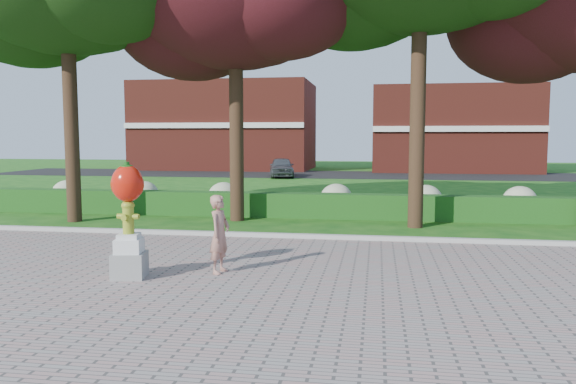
# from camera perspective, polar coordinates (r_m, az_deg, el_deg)

# --- Properties ---
(ground) EXTENTS (100.00, 100.00, 0.00)m
(ground) POSITION_cam_1_polar(r_m,az_deg,el_deg) (11.74, -2.89, -7.43)
(ground) COLOR #144C13
(ground) RESTS_ON ground
(walkway) EXTENTS (40.00, 14.00, 0.04)m
(walkway) POSITION_cam_1_polar(r_m,az_deg,el_deg) (8.01, -9.00, -13.62)
(walkway) COLOR gray
(walkway) RESTS_ON ground
(curb) EXTENTS (40.00, 0.18, 0.15)m
(curb) POSITION_cam_1_polar(r_m,az_deg,el_deg) (14.61, -0.45, -4.52)
(curb) COLOR #ADADA5
(curb) RESTS_ON ground
(lawn_hedge) EXTENTS (24.00, 0.70, 0.80)m
(lawn_hedge) POSITION_cam_1_polar(r_m,az_deg,el_deg) (18.48, 1.61, -1.36)
(lawn_hedge) COLOR #184112
(lawn_hedge) RESTS_ON ground
(hydrangea_row) EXTENTS (20.10, 1.10, 0.99)m
(hydrangea_row) POSITION_cam_1_polar(r_m,az_deg,el_deg) (19.38, 3.67, -0.59)
(hydrangea_row) COLOR #B6C193
(hydrangea_row) RESTS_ON ground
(street) EXTENTS (50.00, 8.00, 0.02)m
(street) POSITION_cam_1_polar(r_m,az_deg,el_deg) (39.34, 5.59, 1.77)
(street) COLOR black
(street) RESTS_ON ground
(building_left) EXTENTS (14.00, 8.00, 7.00)m
(building_left) POSITION_cam_1_polar(r_m,az_deg,el_deg) (46.86, -6.29, 6.65)
(building_left) COLOR maroon
(building_left) RESTS_ON ground
(building_right) EXTENTS (12.00, 8.00, 6.40)m
(building_right) POSITION_cam_1_polar(r_m,az_deg,el_deg) (45.53, 16.26, 6.11)
(building_right) COLOR maroon
(building_right) RESTS_ON ground
(hydrant_sculpture) EXTENTS (0.68, 0.68, 2.16)m
(hydrant_sculpture) POSITION_cam_1_polar(r_m,az_deg,el_deg) (10.75, -15.92, -2.44)
(hydrant_sculpture) COLOR gray
(hydrant_sculpture) RESTS_ON walkway
(woman) EXTENTS (0.45, 0.60, 1.51)m
(woman) POSITION_cam_1_polar(r_m,az_deg,el_deg) (10.86, -6.96, -4.25)
(woman) COLOR #AE7563
(woman) RESTS_ON walkway
(parked_car) EXTENTS (2.24, 4.02, 1.29)m
(parked_car) POSITION_cam_1_polar(r_m,az_deg,el_deg) (36.76, -0.66, 2.55)
(parked_car) COLOR #43464B
(parked_car) RESTS_ON street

